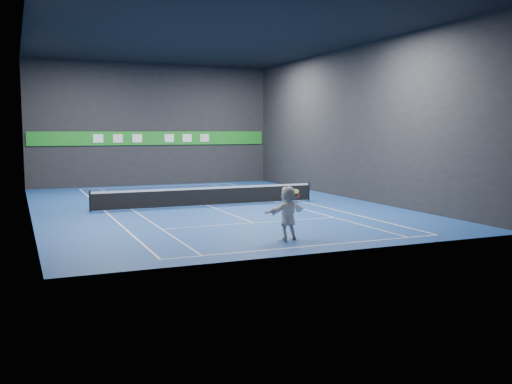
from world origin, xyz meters
name	(u,v)px	position (x,y,z in m)	size (l,w,h in m)	color
ground	(208,206)	(0.00, 0.00, 0.00)	(26.00, 26.00, 0.00)	navy
ceiling	(206,36)	(0.00, 0.00, 9.00)	(26.00, 26.00, 0.00)	black
wall_back	(153,125)	(0.00, 13.00, 4.50)	(18.00, 0.10, 9.00)	black
wall_front	(331,117)	(0.00, -13.00, 4.50)	(18.00, 0.10, 9.00)	black
wall_left	(26,121)	(-9.00, 0.00, 4.50)	(0.10, 26.00, 9.00)	black
wall_right	(351,123)	(9.00, 0.00, 4.50)	(0.10, 26.00, 9.00)	black
baseline_near	(314,246)	(0.00, -11.89, 0.00)	(10.98, 0.08, 0.01)	white
baseline_far	(157,186)	(0.00, 11.89, 0.00)	(10.98, 0.08, 0.01)	white
sideline_doubles_left	(105,211)	(-5.49, 0.00, 0.00)	(0.08, 23.78, 0.01)	white
sideline_doubles_right	(298,201)	(5.49, 0.00, 0.00)	(0.08, 23.78, 0.01)	white
sideline_singles_left	(132,210)	(-4.11, 0.00, 0.00)	(0.06, 23.78, 0.01)	white
sideline_singles_right	(276,202)	(4.11, 0.00, 0.00)	(0.06, 23.78, 0.01)	white
service_line_near	(253,223)	(0.00, -6.40, 0.00)	(8.23, 0.06, 0.01)	white
service_line_far	(177,194)	(0.00, 6.40, 0.00)	(8.23, 0.06, 0.01)	white
center_service_line	(208,206)	(0.00, 0.00, 0.00)	(0.06, 12.80, 0.01)	white
player	(288,213)	(-0.35, -10.51, 1.01)	(1.87, 0.60, 2.02)	white
tennis_ball	(285,168)	(-0.41, -10.43, 2.70)	(0.06, 0.06, 0.06)	#C3EB27
tennis_net	(208,196)	(0.00, 0.00, 0.54)	(12.50, 0.10, 1.07)	black
sponsor_banner	(153,138)	(0.00, 12.93, 3.50)	(17.64, 0.11, 1.00)	#1D8924
tennis_racket	(296,196)	(0.00, -10.47, 1.64)	(0.43, 0.37, 0.71)	red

